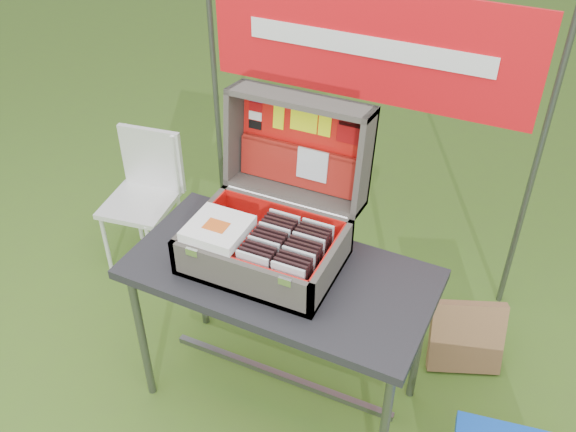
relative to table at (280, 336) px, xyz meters
The scene contains 89 objects.
ground 0.39m from the table, 126.82° to the right, with size 80.00×80.00×0.00m, color #436220.
table is the anchor object (origin of this frame).
table_top 0.36m from the table, ahead, with size 1.22×0.61×0.04m, color #2B2B2F.
table_leg_fl 0.60m from the table, 156.00° to the right, with size 0.04×0.04×0.72m, color #59595B.
table_leg_fr 0.60m from the table, 24.00° to the right, with size 0.04×0.04×0.72m, color #59595B.
table_leg_bl 0.60m from the table, 156.00° to the left, with size 0.04×0.04×0.72m, color #59595B.
table_leg_br 0.60m from the table, 24.00° to the left, with size 0.04×0.04×0.72m, color #59595B.
table_brace 0.26m from the table, 90.00° to the left, with size 1.07×0.03×0.03m, color #59595B.
suitcase 0.68m from the table, 134.87° to the left, with size 0.60×0.59×0.57m, color #534F46, non-canonical shape.
suitcase_base_bottom 0.40m from the table, 167.64° to the left, with size 0.60×0.43×0.02m, color #534F46.
suitcase_base_wall_front 0.50m from the table, 112.50° to the right, with size 0.60×0.02×0.16m, color #534F46.
suitcase_base_wall_back 0.51m from the table, 109.31° to the left, with size 0.60×0.02×0.16m, color #534F46.
suitcase_base_wall_left 0.59m from the table, behind, with size 0.02×0.43×0.16m, color #534F46.
suitcase_base_wall_right 0.51m from the table, ahead, with size 0.02×0.43×0.16m, color #534F46.
suitcase_liner_floor 0.41m from the table, 167.64° to the left, with size 0.55×0.38×0.01m, color red.
suitcase_latch_left 0.63m from the table, 143.80° to the right, with size 0.05×0.01×0.03m, color silver.
suitcase_latch_right 0.58m from the table, 59.57° to the right, with size 0.05×0.01×0.03m, color silver.
suitcase_hinge 0.59m from the table, 108.40° to the left, with size 0.02×0.02×0.54m, color silver.
suitcase_lid_back 0.84m from the table, 100.72° to the left, with size 0.60×0.43×0.02m, color #534F46.
suitcase_lid_rim_far 1.01m from the table, 101.93° to the left, with size 0.60×0.02×0.16m, color #534F46.
suitcase_lid_rim_near 0.63m from the table, 103.83° to the left, with size 0.60×0.02×0.16m, color #534F46.
suitcase_lid_rim_left 0.89m from the table, 137.19° to the left, with size 0.02×0.43×0.16m, color #534F46.
suitcase_lid_rim_right 0.84m from the table, 58.00° to the left, with size 0.02×0.43×0.16m, color #534F46.
suitcase_lid_liner 0.83m from the table, 101.11° to the left, with size 0.55×0.38×0.01m, color red.
suitcase_liner_wall_front 0.51m from the table, 114.23° to the right, with size 0.55×0.01×0.14m, color red.
suitcase_liner_wall_back 0.52m from the table, 110.60° to the left, with size 0.55×0.01×0.14m, color red.
suitcase_liner_wall_left 0.59m from the table, behind, with size 0.01×0.38×0.14m, color red.
suitcase_liner_wall_right 0.51m from the table, ahead, with size 0.01×0.38×0.14m, color red.
suitcase_lid_pocket 0.74m from the table, 102.06° to the left, with size 0.53×0.17×0.03m, color maroon.
suitcase_pocket_edge 0.81m from the table, 101.90° to the left, with size 0.52×0.02×0.02m, color maroon.
suitcase_pocket_cd 0.76m from the table, 92.08° to the left, with size 0.13×0.13×0.01m, color silver.
lid_sticker_cc_a 1.02m from the table, 126.19° to the left, with size 0.06×0.04×0.00m, color #1933B2.
lid_sticker_cc_b 0.98m from the table, 126.53° to the left, with size 0.06×0.04×0.00m, color #990A0C.
lid_sticker_cc_c 0.95m from the table, 126.89° to the left, with size 0.06×0.04×0.00m, color white.
lid_sticker_cc_d 0.91m from the table, 127.25° to the left, with size 0.06×0.04×0.00m, color black.
lid_card_neon_tall 0.94m from the table, 115.43° to the left, with size 0.05×0.12×0.00m, color #D3E910.
lid_card_neon_main 0.93m from the table, 100.92° to the left, with size 0.12×0.09×0.00m, color #D3E910.
lid_card_neon_small 0.92m from the table, 87.96° to the left, with size 0.05×0.09×0.00m, color #D3E910.
lid_sticker_band 0.93m from the table, 73.06° to the left, with size 0.11×0.11×0.00m, color #990A0C.
lid_sticker_band_bar 0.96m from the table, 73.21° to the left, with size 0.10×0.02×0.00m, color black.
cd_left_0 0.51m from the table, 104.83° to the right, with size 0.13×0.01×0.15m, color silver.
cd_left_1 0.50m from the table, 107.47° to the right, with size 0.13×0.01×0.15m, color black.
cd_left_2 0.50m from the table, 111.19° to the right, with size 0.13×0.01×0.15m, color black.
cd_left_3 0.49m from the table, 116.79° to the right, with size 0.13×0.01×0.15m, color black.
cd_left_4 0.49m from the table, 125.89° to the right, with size 0.13×0.01×0.15m, color silver.
cd_left_5 0.49m from the table, 141.92° to the right, with size 0.13×0.01×0.15m, color black.
cd_left_6 0.49m from the table, 169.53° to the right, with size 0.13×0.01×0.15m, color black.
cd_left_7 0.49m from the table, 157.52° to the left, with size 0.13×0.01×0.15m, color black.
cd_left_8 0.49m from the table, 134.65° to the left, with size 0.13×0.01×0.15m, color silver.
cd_left_9 0.49m from the table, 121.83° to the left, with size 0.13×0.01×0.15m, color black.
cd_left_10 0.49m from the table, 114.35° to the left, with size 0.13×0.01×0.15m, color black.
cd_left_11 0.50m from the table, 109.60° to the left, with size 0.13×0.01×0.15m, color black.
cd_left_12 0.50m from the table, 106.36° to the left, with size 0.13×0.01×0.15m, color silver.
cd_right_0 0.52m from the table, 54.71° to the right, with size 0.13×0.01×0.15m, color silver.
cd_right_1 0.51m from the table, 49.93° to the right, with size 0.13×0.01×0.15m, color black.
cd_right_2 0.51m from the table, 43.98° to the right, with size 0.13×0.01×0.15m, color black.
cd_right_3 0.50m from the table, 36.54° to the right, with size 0.13×0.01×0.15m, color black.
cd_right_4 0.50m from the table, 27.34° to the right, with size 0.13×0.01×0.15m, color silver.
cd_right_5 0.50m from the table, 16.33° to the right, with size 0.13×0.01×0.15m, color black.
cd_right_6 0.50m from the table, ahead, with size 0.13×0.01×0.15m, color black.
cd_right_7 0.50m from the table, ahead, with size 0.13×0.01×0.15m, color black.
cd_right_8 0.50m from the table, 20.74° to the left, with size 0.13×0.01×0.15m, color silver.
cd_right_9 0.50m from the table, 31.07° to the left, with size 0.13×0.01×0.15m, color black.
cd_right_10 0.50m from the table, 39.58° to the left, with size 0.13×0.01×0.15m, color black.
cd_right_11 0.51m from the table, 46.41° to the left, with size 0.13×0.01×0.15m, color black.
cd_right_12 0.51m from the table, 51.88° to the left, with size 0.13×0.01×0.15m, color silver.
songbook_0 0.59m from the table, 164.71° to the right, with size 0.22×0.22×0.01m, color white.
songbook_1 0.60m from the table, 164.71° to the right, with size 0.22×0.22×0.01m, color white.
songbook_2 0.60m from the table, 164.71° to the right, with size 0.22×0.22×0.01m, color white.
songbook_3 0.61m from the table, 164.71° to the right, with size 0.22×0.22×0.01m, color white.
songbook_4 0.61m from the table, 164.71° to the right, with size 0.22×0.22×0.01m, color white.
songbook_5 0.62m from the table, 164.71° to the right, with size 0.22×0.22×0.01m, color white.
songbook_6 0.62m from the table, 164.71° to the right, with size 0.22×0.22×0.01m, color white.
songbook_7 0.63m from the table, 164.71° to the right, with size 0.22×0.22×0.01m, color white.
songbook_graphic 0.63m from the table, 162.42° to the right, with size 0.09×0.07×0.00m, color #D85919.
chair 1.23m from the table, 154.48° to the left, with size 0.36×0.39×0.78m, color silver, non-canonical shape.
chair_seat 1.23m from the table, 154.48° to the left, with size 0.36×0.36×0.03m, color silver.
chair_backrest 1.33m from the table, 147.79° to the left, with size 0.36×0.03×0.37m, color silver.
chair_leg_fl 1.33m from the table, 163.32° to the left, with size 0.02×0.02×0.40m, color silver.
chair_leg_fr 1.04m from the table, 158.47° to the left, with size 0.02×0.02×0.40m, color silver.
chair_leg_bl 1.44m from the table, 151.62° to the left, with size 0.02×0.02×0.40m, color silver.
chair_leg_br 1.19m from the table, 144.58° to the left, with size 0.02×0.02×0.40m, color silver.
chair_upright_left 1.45m from the table, 151.00° to the left, with size 0.02×0.02×0.37m, color silver.
chair_upright_right 1.20m from the table, 143.88° to the left, with size 0.02×0.02×0.37m, color silver.
cardboard_box 0.92m from the table, 36.16° to the left, with size 0.34×0.05×0.36m, color olive.
banner_post_left 1.45m from the table, 130.20° to the left, with size 0.03×0.03×1.70m, color #59595B.
banner_post_right 1.41m from the table, 52.26° to the left, with size 0.03×0.03×1.70m, color #59595B.
banner 1.39m from the table, 92.05° to the left, with size 1.60×0.01×0.55m, color red.
banner_text 1.38m from the table, 92.08° to the left, with size 1.20×0.00×0.10m, color white.
Camera 1 is at (0.86, -1.65, 2.46)m, focal length 40.00 mm.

